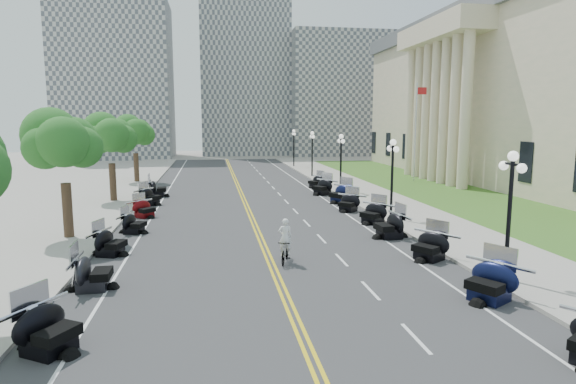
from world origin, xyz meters
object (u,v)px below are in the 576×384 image
civic_building (544,95)px  bicycle (285,251)px  motorcycle_n_3 (490,280)px  cyclist_rider (285,221)px  flagpole (416,133)px

civic_building → bicycle: (-31.38, -26.04, -8.37)m
motorcycle_n_3 → cyclist_rider: bearing=-161.8°
motorcycle_n_3 → flagpole: bearing=130.4°
motorcycle_n_3 → bicycle: (-6.31, 5.58, -0.23)m
flagpole → cyclist_rider: size_ratio=6.05×
cyclist_rider → civic_building: bearing=-140.3°
civic_building → flagpole: size_ratio=5.10×
civic_building → motorcycle_n_3: bearing=-128.4°
flagpole → civic_building: bearing=0.0°
bicycle → flagpole: bearing=73.8°
flagpole → motorcycle_n_3: 33.77m
civic_building → motorcycle_n_3: 41.17m
flagpole → bicycle: size_ratio=5.65×
civic_building → motorcycle_n_3: size_ratio=23.55×
motorcycle_n_3 → bicycle: size_ratio=1.22×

